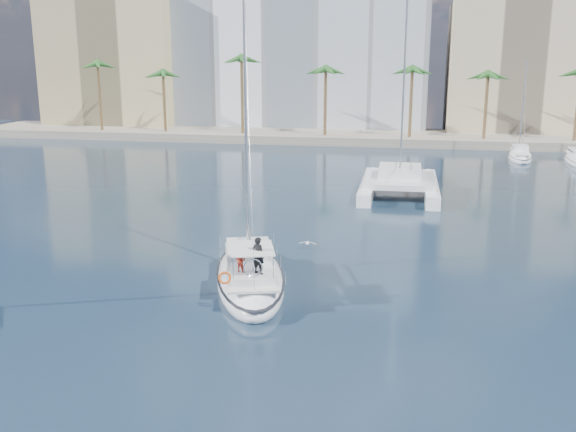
# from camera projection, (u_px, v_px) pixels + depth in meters

# --- Properties ---
(ground) EXTENTS (160.00, 160.00, 0.00)m
(ground) POSITION_uv_depth(u_px,v_px,m) (284.00, 274.00, 36.90)
(ground) COLOR black
(ground) RESTS_ON ground
(quay) EXTENTS (120.00, 14.00, 1.20)m
(quay) POSITION_uv_depth(u_px,v_px,m) (364.00, 137.00, 94.88)
(quay) COLOR gray
(quay) RESTS_ON ground
(building_modern) EXTENTS (42.00, 16.00, 28.00)m
(building_modern) POSITION_uv_depth(u_px,v_px,m) (298.00, 45.00, 105.25)
(building_modern) COLOR white
(building_modern) RESTS_ON ground
(building_tan_left) EXTENTS (22.00, 14.00, 22.00)m
(building_tan_left) POSITION_uv_depth(u_px,v_px,m) (119.00, 63.00, 107.64)
(building_tan_left) COLOR tan
(building_tan_left) RESTS_ON ground
(building_beige) EXTENTS (20.00, 14.00, 20.00)m
(building_beige) POSITION_uv_depth(u_px,v_px,m) (516.00, 71.00, 97.16)
(building_beige) COLOR tan
(building_beige) RESTS_ON ground
(palm_left) EXTENTS (3.60, 3.60, 12.30)m
(palm_left) POSITION_uv_depth(u_px,v_px,m) (134.00, 69.00, 94.92)
(palm_left) COLOR brown
(palm_left) RESTS_ON ground
(palm_centre) EXTENTS (3.60, 3.60, 12.30)m
(palm_centre) POSITION_uv_depth(u_px,v_px,m) (364.00, 70.00, 88.72)
(palm_centre) COLOR brown
(palm_centre) RESTS_ON ground
(main_sloop) EXTENTS (6.82, 12.02, 17.01)m
(main_sloop) POSITION_uv_depth(u_px,v_px,m) (250.00, 276.00, 35.02)
(main_sloop) COLOR white
(main_sloop) RESTS_ON ground
(catamaran) EXTENTS (6.94, 13.70, 19.70)m
(catamaran) POSITION_uv_depth(u_px,v_px,m) (399.00, 180.00, 58.41)
(catamaran) COLOR white
(catamaran) RESTS_ON ground
(seagull) EXTENTS (1.13, 0.49, 0.21)m
(seagull) POSITION_uv_depth(u_px,v_px,m) (308.00, 243.00, 41.57)
(seagull) COLOR silver
(seagull) RESTS_ON ground
(moored_yacht_a) EXTENTS (3.37, 9.52, 11.90)m
(moored_yacht_a) POSITION_uv_depth(u_px,v_px,m) (520.00, 159.00, 78.03)
(moored_yacht_a) COLOR white
(moored_yacht_a) RESTS_ON ground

